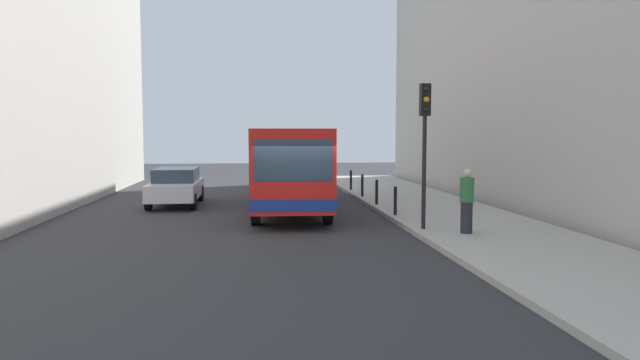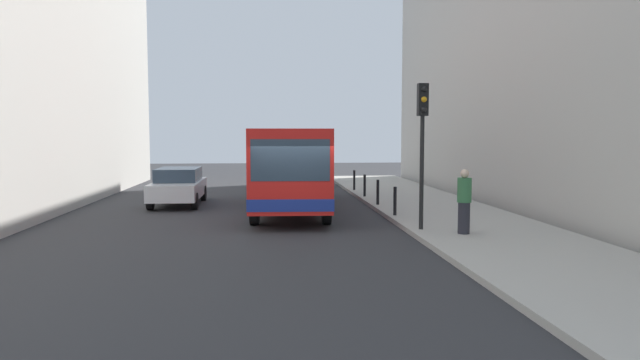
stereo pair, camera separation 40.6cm
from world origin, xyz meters
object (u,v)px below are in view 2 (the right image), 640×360
object	(u,v)px
bus	(291,163)
bollard_farthest	(354,180)
traffic_light	(422,128)
car_behind_bus	(297,171)
bollard_near	(395,201)
car_beside_bus	(178,185)
bollard_mid	(378,192)
bollard_far	(365,185)
pedestrian_near_signal	(464,201)

from	to	relation	value
bus	bollard_farthest	xyz separation A→B (m)	(3.32, 5.52, -1.10)
traffic_light	car_behind_bus	bearing A→B (deg)	99.37
bollard_near	bollard_farthest	distance (m)	8.79
bus	traffic_light	bearing A→B (deg)	121.70
car_beside_bus	traffic_light	bearing A→B (deg)	135.93
car_behind_bus	traffic_light	size ratio (longest dim) A/B	1.09
bus	bollard_mid	bearing A→B (deg)	176.75
car_beside_bus	bollard_farthest	world-z (taller)	car_beside_bus
traffic_light	bollard_farthest	world-z (taller)	traffic_light
car_beside_bus	bollard_far	size ratio (longest dim) A/B	4.64
car_behind_bus	bollard_farthest	distance (m)	5.05
car_behind_bus	bollard_far	distance (m)	7.72
traffic_light	bollard_farthest	xyz separation A→B (m)	(-0.10, 11.67, -2.38)
bollard_mid	bollard_far	xyz separation A→B (m)	(0.00, 2.93, 0.00)
car_beside_bus	car_behind_bus	distance (m)	9.85
traffic_light	bollard_farthest	bearing A→B (deg)	90.49
bollard_near	pedestrian_near_signal	xyz separation A→B (m)	(1.05, -3.70, 0.40)
car_beside_bus	traffic_light	distance (m)	11.21
bollard_near	bus	bearing A→B (deg)	135.46
car_beside_bus	pedestrian_near_signal	distance (m)	12.25
bollard_far	traffic_light	bearing A→B (deg)	-89.34
bus	bollard_near	xyz separation A→B (m)	(3.32, -3.27, -1.10)
car_behind_bus	bollard_far	bearing A→B (deg)	111.27
car_beside_bus	bollard_near	size ratio (longest dim) A/B	4.64
bus	bollard_farthest	size ratio (longest dim) A/B	11.71
car_behind_bus	pedestrian_near_signal	xyz separation A→B (m)	(3.60, -16.85, 0.24)
pedestrian_near_signal	car_beside_bus	bearing A→B (deg)	-107.92
bus	bollard_far	distance (m)	4.35
car_beside_bus	bollard_near	world-z (taller)	car_beside_bus
bollard_near	pedestrian_near_signal	distance (m)	3.87
car_behind_bus	bollard_far	world-z (taller)	car_behind_bus
bollard_mid	bollard_near	bearing A→B (deg)	-90.00
bollard_near	car_behind_bus	bearing A→B (deg)	100.95
car_behind_bus	bollard_mid	xyz separation A→B (m)	(2.54, -10.22, -0.16)
pedestrian_near_signal	bollard_farthest	bearing A→B (deg)	-149.14
bollard_far	bollard_farthest	xyz separation A→B (m)	(0.00, 2.93, 0.00)
bollard_farthest	traffic_light	bearing A→B (deg)	-89.51
bollard_farthest	pedestrian_near_signal	xyz separation A→B (m)	(1.05, -12.49, 0.40)
bus	bollard_mid	world-z (taller)	bus
car_beside_bus	bollard_farthest	bearing A→B (deg)	-152.56
traffic_light	bollard_near	distance (m)	3.74
car_beside_bus	pedestrian_near_signal	xyz separation A→B (m)	(8.82, -8.50, 0.24)
traffic_light	bollard_far	xyz separation A→B (m)	(-0.10, 8.74, -2.38)
car_beside_bus	car_behind_bus	xyz separation A→B (m)	(5.22, 8.35, 0.00)
bollard_mid	bollard_far	distance (m)	2.93
bus	bollard_farthest	distance (m)	6.53
car_beside_bus	car_behind_bus	bearing A→B (deg)	-121.75
traffic_light	bollard_far	world-z (taller)	traffic_light
car_beside_bus	traffic_light	world-z (taller)	traffic_light
car_beside_bus	car_behind_bus	world-z (taller)	same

